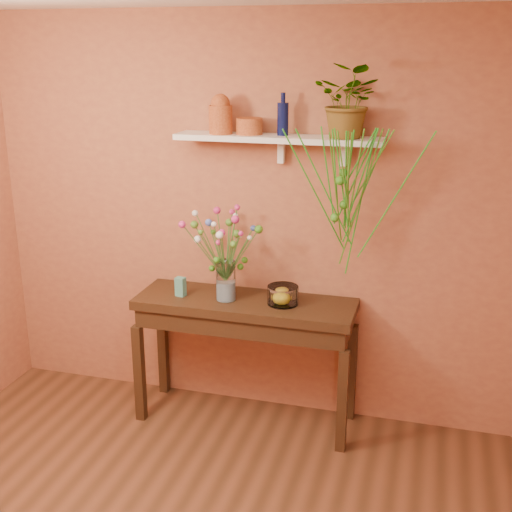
# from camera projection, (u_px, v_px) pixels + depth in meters

# --- Properties ---
(room) EXTENTS (4.04, 4.04, 2.70)m
(room) POSITION_uv_depth(u_px,v_px,m) (147.00, 348.00, 2.55)
(room) COLOR brown
(room) RESTS_ON ground
(sideboard) EXTENTS (1.45, 0.46, 0.88)m
(sideboard) POSITION_uv_depth(u_px,v_px,m) (245.00, 318.00, 4.37)
(sideboard) COLOR #362313
(sideboard) RESTS_ON ground
(wall_shelf) EXTENTS (1.30, 0.24, 0.19)m
(wall_shelf) POSITION_uv_depth(u_px,v_px,m) (280.00, 139.00, 4.09)
(wall_shelf) COLOR white
(wall_shelf) RESTS_ON room
(terracotta_jug) EXTENTS (0.16, 0.16, 0.25)m
(terracotta_jug) POSITION_uv_depth(u_px,v_px,m) (221.00, 115.00, 4.11)
(terracotta_jug) COLOR #B15D2E
(terracotta_jug) RESTS_ON wall_shelf
(terracotta_pot) EXTENTS (0.19, 0.19, 0.10)m
(terracotta_pot) POSITION_uv_depth(u_px,v_px,m) (249.00, 126.00, 4.12)
(terracotta_pot) COLOR #B15D2E
(terracotta_pot) RESTS_ON wall_shelf
(blue_bottle) EXTENTS (0.09, 0.09, 0.26)m
(blue_bottle) POSITION_uv_depth(u_px,v_px,m) (283.00, 118.00, 4.05)
(blue_bottle) COLOR #090F37
(blue_bottle) RESTS_ON wall_shelf
(spider_plant) EXTENTS (0.47, 0.44, 0.43)m
(spider_plant) POSITION_uv_depth(u_px,v_px,m) (350.00, 101.00, 3.89)
(spider_plant) COLOR #3B811C
(spider_plant) RESTS_ON wall_shelf
(plant_fronds) EXTENTS (0.84, 0.40, 0.91)m
(plant_fronds) POSITION_uv_depth(u_px,v_px,m) (346.00, 188.00, 3.89)
(plant_fronds) COLOR #3B811C
(plant_fronds) RESTS_ON wall_shelf
(glass_vase) EXTENTS (0.13, 0.13, 0.26)m
(glass_vase) POSITION_uv_depth(u_px,v_px,m) (226.00, 283.00, 4.30)
(glass_vase) COLOR white
(glass_vase) RESTS_ON sideboard
(bouquet) EXTENTS (0.52, 0.38, 0.48)m
(bouquet) POSITION_uv_depth(u_px,v_px,m) (223.00, 237.00, 4.22)
(bouquet) COLOR #386B28
(bouquet) RESTS_ON glass_vase
(glass_bowl) EXTENTS (0.20, 0.20, 0.12)m
(glass_bowl) POSITION_uv_depth(u_px,v_px,m) (283.00, 296.00, 4.25)
(glass_bowl) COLOR white
(glass_bowl) RESTS_ON sideboard
(lemon) EXTENTS (0.09, 0.09, 0.09)m
(lemon) POSITION_uv_depth(u_px,v_px,m) (282.00, 297.00, 4.24)
(lemon) COLOR yellow
(lemon) RESTS_ON glass_bowl
(carton) EXTENTS (0.07, 0.06, 0.13)m
(carton) POSITION_uv_depth(u_px,v_px,m) (181.00, 287.00, 4.38)
(carton) COLOR teal
(carton) RESTS_ON sideboard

